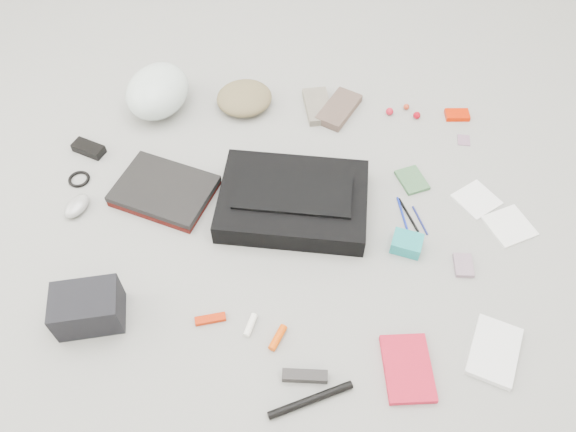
{
  "coord_description": "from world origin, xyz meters",
  "views": [
    {
      "loc": [
        0.05,
        -1.1,
        1.52
      ],
      "look_at": [
        0.0,
        0.0,
        0.05
      ],
      "focal_mm": 35.0,
      "sensor_mm": 36.0,
      "label": 1
    }
  ],
  "objects_px": {
    "laptop": "(164,189)",
    "bike_helmet": "(157,91)",
    "camera_bag": "(88,308)",
    "accordion_wallet": "(407,244)",
    "book_red": "(408,368)",
    "messenger_bag": "(293,201)"
  },
  "relations": [
    {
      "from": "bike_helmet",
      "to": "accordion_wallet",
      "type": "height_order",
      "value": "bike_helmet"
    },
    {
      "from": "book_red",
      "to": "accordion_wallet",
      "type": "relative_size",
      "value": 2.08
    },
    {
      "from": "camera_bag",
      "to": "laptop",
      "type": "bearing_deg",
      "value": 62.95
    },
    {
      "from": "bike_helmet",
      "to": "book_red",
      "type": "distance_m",
      "value": 1.37
    },
    {
      "from": "laptop",
      "to": "bike_helmet",
      "type": "xyz_separation_m",
      "value": [
        -0.09,
        0.44,
        0.05
      ]
    },
    {
      "from": "messenger_bag",
      "to": "laptop",
      "type": "xyz_separation_m",
      "value": [
        -0.45,
        0.04,
        -0.01
      ]
    },
    {
      "from": "camera_bag",
      "to": "accordion_wallet",
      "type": "relative_size",
      "value": 2.01
    },
    {
      "from": "messenger_bag",
      "to": "accordion_wallet",
      "type": "height_order",
      "value": "messenger_bag"
    },
    {
      "from": "messenger_bag",
      "to": "camera_bag",
      "type": "distance_m",
      "value": 0.73
    },
    {
      "from": "camera_bag",
      "to": "book_red",
      "type": "relative_size",
      "value": 0.97
    },
    {
      "from": "messenger_bag",
      "to": "bike_helmet",
      "type": "bearing_deg",
      "value": 142.25
    },
    {
      "from": "laptop",
      "to": "accordion_wallet",
      "type": "relative_size",
      "value": 3.41
    },
    {
      "from": "laptop",
      "to": "book_red",
      "type": "relative_size",
      "value": 1.64
    },
    {
      "from": "messenger_bag",
      "to": "camera_bag",
      "type": "relative_size",
      "value": 2.57
    },
    {
      "from": "messenger_bag",
      "to": "laptop",
      "type": "relative_size",
      "value": 1.52
    },
    {
      "from": "camera_bag",
      "to": "book_red",
      "type": "bearing_deg",
      "value": -19.03
    },
    {
      "from": "laptop",
      "to": "accordion_wallet",
      "type": "distance_m",
      "value": 0.84
    },
    {
      "from": "book_red",
      "to": "camera_bag",
      "type": "bearing_deg",
      "value": 167.42
    },
    {
      "from": "bike_helmet",
      "to": "laptop",
      "type": "bearing_deg",
      "value": -60.27
    },
    {
      "from": "camera_bag",
      "to": "bike_helmet",
      "type": "bearing_deg",
      "value": 75.98
    },
    {
      "from": "laptop",
      "to": "book_red",
      "type": "xyz_separation_m",
      "value": [
        0.79,
        -0.6,
        -0.02
      ]
    },
    {
      "from": "bike_helmet",
      "to": "camera_bag",
      "type": "distance_m",
      "value": 0.92
    }
  ]
}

